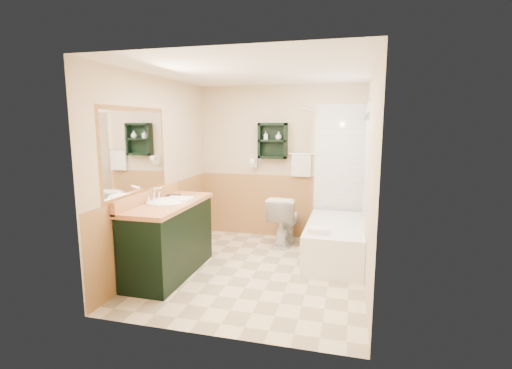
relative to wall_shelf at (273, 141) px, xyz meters
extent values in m
plane|color=beige|center=(0.10, -1.41, -1.55)|extent=(3.00, 3.00, 0.00)
cube|color=beige|center=(0.10, 0.11, -0.35)|extent=(2.60, 0.04, 2.40)
cube|color=beige|center=(-1.22, -1.41, -0.35)|extent=(0.04, 3.00, 2.40)
cube|color=beige|center=(1.42, -1.41, -0.35)|extent=(0.04, 3.00, 2.40)
cube|color=white|center=(0.10, -1.41, 0.87)|extent=(2.60, 3.00, 0.04)
cube|color=black|center=(0.00, 0.00, 0.00)|extent=(0.45, 0.15, 0.55)
cylinder|color=silver|center=(0.63, -0.66, 0.45)|extent=(0.03, 1.60, 0.03)
cube|color=black|center=(-0.89, -1.76, -1.10)|extent=(0.59, 1.41, 0.89)
cube|color=white|center=(1.03, -0.75, -1.30)|extent=(0.74, 1.50, 0.49)
imported|color=white|center=(0.25, -0.27, -1.18)|extent=(0.45, 0.77, 0.74)
cube|color=white|center=(-0.79, -1.67, -0.64)|extent=(0.31, 0.24, 0.04)
imported|color=black|center=(-1.06, -1.53, -0.54)|extent=(0.18, 0.06, 0.24)
cube|color=white|center=(0.84, -1.25, -1.02)|extent=(0.24, 0.20, 0.07)
imported|color=white|center=(-0.11, -0.01, 0.04)|extent=(0.09, 0.14, 0.06)
imported|color=white|center=(0.10, -0.01, 0.06)|extent=(0.13, 0.15, 0.10)
camera|label=1|loc=(1.20, -5.66, 0.27)|focal=26.00mm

